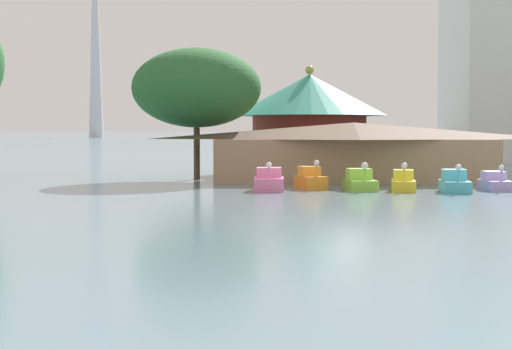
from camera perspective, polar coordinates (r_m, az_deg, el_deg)
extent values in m
cube|color=pink|center=(48.73, 0.88, -0.66)|extent=(1.72, 2.75, 0.76)
cube|color=pink|center=(49.03, 0.88, 0.15)|extent=(1.44, 1.24, 0.57)
cylinder|color=pink|center=(47.61, 0.87, 0.07)|extent=(0.14, 0.14, 0.60)
sphere|color=white|center=(47.58, 0.87, 0.63)|extent=(0.34, 0.34, 0.34)
cube|color=orange|center=(50.28, 3.71, -0.54)|extent=(2.00, 2.75, 0.78)
cube|color=gold|center=(50.53, 3.59, 0.24)|extent=(1.40, 1.40, 0.56)
cylinder|color=orange|center=(49.31, 4.09, 0.22)|extent=(0.14, 0.14, 0.64)
sphere|color=white|center=(49.29, 4.09, 0.78)|extent=(0.34, 0.34, 0.34)
cube|color=#8CCC3F|center=(49.36, 7.02, -0.71)|extent=(1.93, 2.94, 0.62)
cube|color=#A0E24F|center=(49.66, 6.94, 0.04)|extent=(1.49, 1.41, 0.64)
cylinder|color=#8CCC3F|center=(48.25, 7.32, -0.03)|extent=(0.14, 0.14, 0.67)
sphere|color=white|center=(48.22, 7.32, 0.59)|extent=(0.39, 0.39, 0.39)
cube|color=yellow|center=(49.13, 9.89, -0.75)|extent=(1.54, 2.65, 0.63)
cube|color=yellow|center=(49.41, 9.88, -0.02)|extent=(1.21, 1.24, 0.60)
cylinder|color=yellow|center=(48.08, 9.95, -0.03)|extent=(0.14, 0.14, 0.72)
sphere|color=white|center=(48.05, 9.95, 0.60)|extent=(0.34, 0.34, 0.34)
cube|color=#4CB7CC|center=(48.81, 13.23, -0.79)|extent=(1.55, 2.82, 0.66)
cube|color=#5DCDE2|center=(49.11, 13.18, -0.01)|extent=(1.28, 1.28, 0.63)
cylinder|color=#4CB7CC|center=(47.68, 13.46, -0.10)|extent=(0.14, 0.14, 0.64)
sphere|color=white|center=(47.65, 13.47, 0.48)|extent=(0.34, 0.34, 0.34)
cube|color=#B299D8|center=(51.01, 15.79, -0.70)|extent=(1.58, 2.76, 0.59)
cube|color=#C8ADF0|center=(51.29, 15.68, -0.06)|extent=(1.26, 1.28, 0.51)
cylinder|color=#B299D8|center=(49.96, 16.18, -0.08)|extent=(0.14, 0.14, 0.64)
sphere|color=white|center=(49.94, 16.18, 0.46)|extent=(0.30, 0.30, 0.30)
cube|color=#9E7F5B|center=(57.37, 6.57, 0.95)|extent=(18.38, 6.33, 2.88)
pyramid|color=brown|center=(57.33, 6.58, 2.94)|extent=(19.85, 7.27, 1.11)
cylinder|color=#993328|center=(68.33, 3.61, 2.03)|extent=(9.15, 9.15, 4.61)
cone|color=teal|center=(68.37, 3.62, 5.36)|extent=(12.45, 12.45, 3.31)
sphere|color=#B7993D|center=(68.47, 3.62, 7.03)|extent=(0.70, 0.70, 0.70)
cylinder|color=brown|center=(59.68, -4.01, 1.42)|extent=(0.44, 0.44, 3.65)
ellipsoid|color=#28602D|center=(59.72, -4.02, 5.84)|extent=(9.07, 9.07, 5.57)
cone|color=silver|center=(351.84, -10.78, 10.66)|extent=(5.80, 5.80, 100.35)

